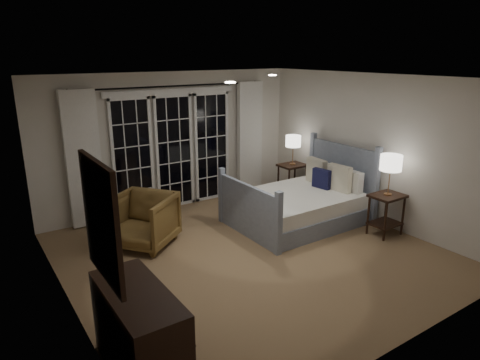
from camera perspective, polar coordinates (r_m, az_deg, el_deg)
floor at (r=6.34m, az=1.49°, el=-9.77°), size 5.00×5.00×0.00m
ceiling at (r=5.68m, az=1.68°, el=13.43°), size 5.00×5.00×0.00m
wall_left at (r=4.94m, az=-22.80°, el=-3.24°), size 0.02×5.00×2.50m
wall_right at (r=7.58m, az=17.18°, el=3.96°), size 0.02×5.00×2.50m
wall_back at (r=8.00m, az=-8.93°, el=5.14°), size 5.00×0.02×2.50m
wall_front at (r=4.23m, az=21.81°, el=-6.42°), size 5.00×0.02×2.50m
french_doors at (r=7.99m, az=-8.76°, el=3.97°), size 2.50×0.04×2.20m
curtain_rod at (r=7.77m, az=-8.95°, el=12.26°), size 3.50×0.03×0.03m
curtain_left at (r=7.38m, az=-20.14°, el=2.55°), size 0.55×0.10×2.25m
curtain_right at (r=8.73m, az=1.30°, el=5.64°), size 0.55×0.10×2.25m
downlight_a at (r=6.64m, az=4.35°, el=13.77°), size 0.12×0.12×0.01m
downlight_b at (r=5.02m, az=-1.31°, el=12.88°), size 0.12×0.12×0.01m
bed at (r=7.42m, az=8.05°, el=-3.20°), size 2.14×1.53×1.24m
nightstand_left at (r=7.19m, az=18.92°, el=-3.59°), size 0.52×0.41×0.67m
nightstand_right at (r=8.65m, az=6.95°, el=0.62°), size 0.52×0.42×0.68m
lamp_left at (r=6.98m, az=19.49°, el=2.13°), size 0.33×0.33×0.64m
lamp_right at (r=8.49m, az=7.11°, el=5.13°), size 0.30×0.30×0.58m
armchair at (r=6.60m, az=-12.83°, el=-5.30°), size 1.22×1.21×0.80m
dresser at (r=4.14m, az=-13.22°, el=-19.30°), size 0.50×1.19×0.84m
mirror at (r=3.54m, az=-18.00°, el=-5.25°), size 0.05×0.85×1.00m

